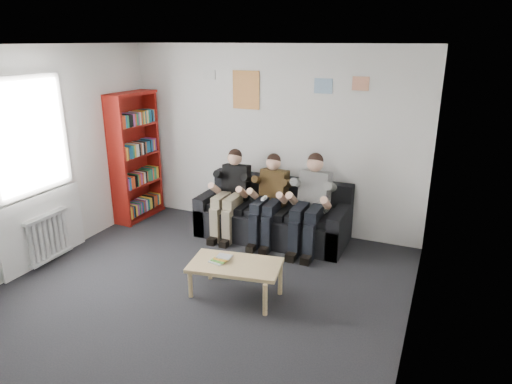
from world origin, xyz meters
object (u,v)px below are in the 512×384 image
Objects in this scene: person_middle at (269,200)px; person_right at (310,204)px; person_left at (230,194)px; sofa at (274,217)px; coffee_table at (235,267)px; bookshelf at (136,157)px.

person_middle is 0.95× the size of person_right.
person_left is at bearing -175.92° from person_right.
sofa is 0.38m from person_middle.
sofa reaches higher than coffee_table.
coffee_table is (0.20, -1.69, 0.05)m from sofa.
coffee_table is 1.58m from person_right.
person_left is at bearing -176.33° from person_middle.
person_middle is (-0.20, 1.50, 0.28)m from coffee_table.
bookshelf is at bearing 171.54° from person_left.
coffee_table is at bearing -67.65° from person_left.
person_right is (0.39, 1.50, 0.30)m from coffee_table.
person_left is at bearing 0.71° from bookshelf.
bookshelf is 1.60× the size of person_middle.
person_middle reaches higher than sofa.
coffee_table is 0.76× the size of person_right.
bookshelf is (-2.28, -0.11, 0.70)m from sofa.
person_right reaches higher than person_left.
coffee_table is 1.54m from person_middle.
bookshelf is 3.01m from coffee_table.
person_right reaches higher than sofa.
sofa is 1.71m from coffee_table.
bookshelf is 1.72m from person_left.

